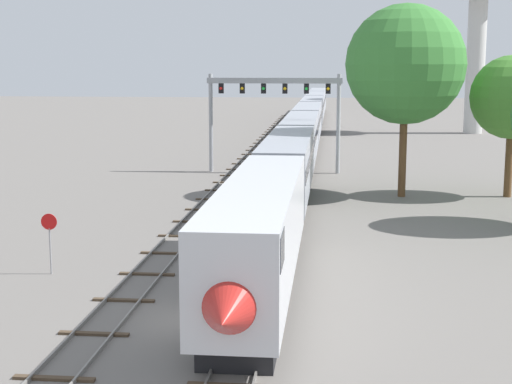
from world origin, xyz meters
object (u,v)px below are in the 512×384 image
at_px(passenger_train, 308,123).
at_px(signal_gantry, 274,100).
at_px(stop_sign, 50,235).
at_px(trackside_tree_mid, 406,65).
at_px(trackside_tree_left, 512,98).

relative_size(passenger_train, signal_gantry, 11.85).
height_order(signal_gantry, stop_sign, signal_gantry).
relative_size(stop_sign, trackside_tree_mid, 0.21).
relative_size(passenger_train, trackside_tree_mid, 10.22).
bearing_deg(trackside_tree_mid, signal_gantry, 131.51).
bearing_deg(trackside_tree_mid, stop_sign, -128.10).
xyz_separation_m(stop_sign, trackside_tree_left, (25.95, 23.80, 5.44)).
xyz_separation_m(signal_gantry, trackside_tree_mid, (10.41, -11.77, 3.17)).
bearing_deg(passenger_train, signal_gantry, -95.19).
bearing_deg(trackside_tree_mid, passenger_train, 102.60).
height_order(passenger_train, signal_gantry, signal_gantry).
xyz_separation_m(trackside_tree_left, trackside_tree_mid, (-7.78, -0.63, 2.37)).
height_order(signal_gantry, trackside_tree_left, trackside_tree_left).
height_order(trackside_tree_left, trackside_tree_mid, trackside_tree_mid).
bearing_deg(signal_gantry, trackside_tree_left, -31.46).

